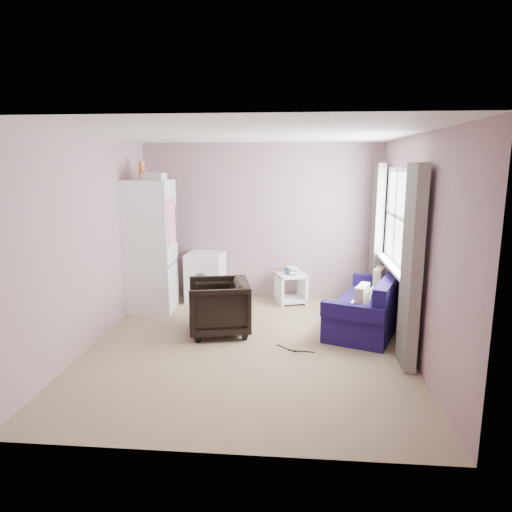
{
  "coord_description": "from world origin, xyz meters",
  "views": [
    {
      "loc": [
        0.55,
        -5.18,
        2.17
      ],
      "look_at": [
        0.05,
        0.6,
        1.0
      ],
      "focal_mm": 32.0,
      "sensor_mm": 36.0,
      "label": 1
    }
  ],
  "objects_px": {
    "armchair": "(219,304)",
    "sofa": "(371,308)",
    "side_table": "(291,286)",
    "washing_machine": "(206,276)",
    "fridge": "(150,245)"
  },
  "relations": [
    {
      "from": "armchair",
      "to": "sofa",
      "type": "relative_size",
      "value": 0.42
    },
    {
      "from": "armchair",
      "to": "side_table",
      "type": "relative_size",
      "value": 1.33
    },
    {
      "from": "side_table",
      "to": "washing_machine",
      "type": "bearing_deg",
      "value": -179.02
    },
    {
      "from": "armchair",
      "to": "washing_machine",
      "type": "distance_m",
      "value": 1.45
    },
    {
      "from": "fridge",
      "to": "side_table",
      "type": "xyz_separation_m",
      "value": [
        2.09,
        0.5,
        -0.71
      ]
    },
    {
      "from": "side_table",
      "to": "armchair",
      "type": "bearing_deg",
      "value": -123.25
    },
    {
      "from": "washing_machine",
      "to": "side_table",
      "type": "height_order",
      "value": "washing_machine"
    },
    {
      "from": "armchair",
      "to": "side_table",
      "type": "xyz_separation_m",
      "value": [
        0.92,
        1.4,
        -0.11
      ]
    },
    {
      "from": "sofa",
      "to": "armchair",
      "type": "bearing_deg",
      "value": -148.84
    },
    {
      "from": "washing_machine",
      "to": "side_table",
      "type": "relative_size",
      "value": 1.35
    },
    {
      "from": "side_table",
      "to": "sofa",
      "type": "xyz_separation_m",
      "value": [
        1.08,
        -1.05,
        0.0
      ]
    },
    {
      "from": "washing_machine",
      "to": "side_table",
      "type": "distance_m",
      "value": 1.37
    },
    {
      "from": "fridge",
      "to": "washing_machine",
      "type": "xyz_separation_m",
      "value": [
        0.73,
        0.48,
        -0.58
      ]
    },
    {
      "from": "armchair",
      "to": "side_table",
      "type": "bearing_deg",
      "value": 134.49
    },
    {
      "from": "armchair",
      "to": "washing_machine",
      "type": "bearing_deg",
      "value": -174.54
    }
  ]
}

